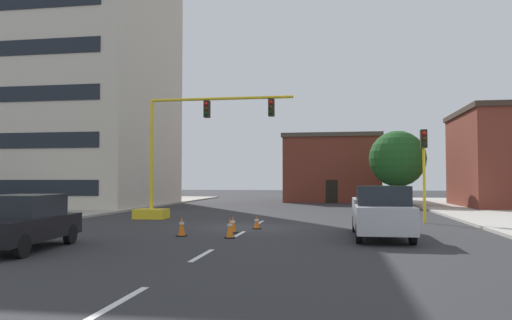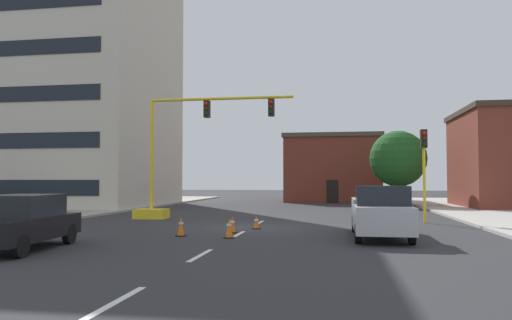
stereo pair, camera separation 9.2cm
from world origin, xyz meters
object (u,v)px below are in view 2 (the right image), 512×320
Objects in this scene: traffic_light_pole_right at (424,154)px; tree_right_far at (398,159)px; pickup_truck_silver at (380,212)px; sedan_black_near_left at (23,222)px; traffic_signal_gantry at (171,179)px; traffic_cone_roadside_d at (232,224)px; traffic_cone_roadside_c at (229,228)px; traffic_cone_roadside_b at (181,226)px; traffic_cone_roadside_a at (256,222)px.

traffic_light_pole_right is 0.77× the size of tree_right_far.
sedan_black_near_left is (-11.42, -5.10, -0.09)m from pickup_truck_silver.
traffic_signal_gantry is 1.44× the size of tree_right_far.
tree_right_far is 31.24m from sedan_black_near_left.
traffic_signal_gantry is 12.52× the size of traffic_cone_roadside_d.
traffic_cone_roadside_d is (-5.93, 0.81, -0.62)m from pickup_truck_silver.
traffic_cone_roadside_c is (-5.67, -0.96, -0.60)m from pickup_truck_silver.
traffic_cone_roadside_c is at bearing 35.72° from sedan_black_near_left.
sedan_black_near_left is (-14.76, -27.36, -3.05)m from tree_right_far.
tree_right_far is 1.34× the size of sedan_black_near_left.
pickup_truck_silver is at bearing -98.53° from tree_right_far.
pickup_truck_silver is 6.84× the size of traffic_cone_roadside_b.
pickup_truck_silver is 1.16× the size of sedan_black_near_left.
traffic_signal_gantry is at bearing 140.64° from traffic_cone_roadside_a.
traffic_cone_roadside_c is 1.07× the size of traffic_cone_roadside_d.
traffic_cone_roadside_d is (-0.72, -1.78, 0.06)m from traffic_cone_roadside_a.
traffic_cone_roadside_a is (6.21, 7.69, -0.59)m from sedan_black_near_left.
pickup_truck_silver is (-2.80, -6.97, -2.55)m from traffic_light_pole_right.
pickup_truck_silver is at bearing -111.92° from traffic_light_pole_right.
traffic_cone_roadside_a is at bearing -39.36° from traffic_signal_gantry.
traffic_light_pole_right is 9.69m from traffic_cone_roadside_a.
traffic_signal_gantry reaches higher than traffic_cone_roadside_d.
pickup_truck_silver is at bearing 9.62° from traffic_cone_roadside_c.
traffic_light_pole_right is 15.31m from tree_right_far.
traffic_signal_gantry is at bearing 112.14° from traffic_cone_roadside_b.
traffic_cone_roadside_d is at bearing 172.19° from pickup_truck_silver.
traffic_cone_roadside_a is 0.84× the size of traffic_cone_roadside_d.
tree_right_far is at bearing 66.50° from traffic_cone_roadside_a.
pickup_truck_silver is 7.02× the size of traffic_cone_roadside_c.
traffic_cone_roadside_a is 3.59m from traffic_cone_roadside_c.
tree_right_far is at bearing 61.65° from sedan_black_near_left.
sedan_black_near_left is 7.71× the size of traffic_cone_roadside_a.
sedan_black_near_left is at bearing -118.35° from tree_right_far.
traffic_cone_roadside_c is (1.99, -0.27, -0.01)m from traffic_cone_roadside_b.
traffic_cone_roadside_d reaches higher than traffic_cone_roadside_a.
sedan_black_near_left is 7.10m from traffic_cone_roadside_c.
traffic_signal_gantry is 14.94× the size of traffic_cone_roadside_a.
sedan_black_near_left is 8.08m from traffic_cone_roadside_d.
traffic_cone_roadside_b is (-2.45, -3.29, 0.09)m from traffic_cone_roadside_a.
tree_right_far reaches higher than traffic_light_pole_right.
traffic_cone_roadside_d is (-8.74, -6.16, -3.18)m from traffic_light_pole_right.
tree_right_far is at bearing 68.79° from traffic_cone_roadside_c.
pickup_truck_silver is at bearing 24.04° from sedan_black_near_left.
tree_right_far is (0.54, 15.30, 0.41)m from traffic_light_pole_right.
traffic_cone_roadside_d is at bearing 98.29° from traffic_cone_roadside_c.
traffic_cone_roadside_b is at bearing -115.62° from tree_right_far.
traffic_cone_roadside_c reaches higher than traffic_cone_roadside_a.
traffic_light_pole_right is 12.03m from traffic_cone_roadside_c.
traffic_cone_roadside_c is at bearing -97.39° from traffic_cone_roadside_a.
traffic_signal_gantry is 1.88× the size of traffic_light_pole_right.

